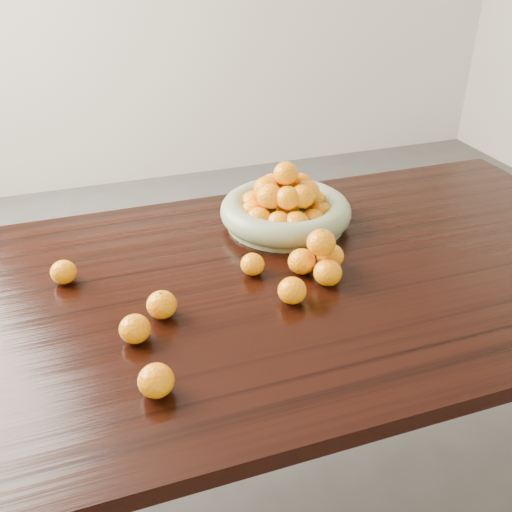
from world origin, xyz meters
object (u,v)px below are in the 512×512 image
object	(u,v)px
dining_table	(269,307)
fruit_bowl	(285,208)
orange_pyramid	(320,258)
loose_orange_0	(162,305)

from	to	relation	value
dining_table	fruit_bowl	xyz separation A→B (m)	(0.14, 0.25, 0.14)
orange_pyramid	fruit_bowl	bearing A→B (deg)	86.41
fruit_bowl	loose_orange_0	size ratio (longest dim) A/B	5.53
dining_table	loose_orange_0	bearing A→B (deg)	-165.62
dining_table	orange_pyramid	xyz separation A→B (m)	(0.12, -0.03, 0.14)
orange_pyramid	loose_orange_0	xyz separation A→B (m)	(-0.39, -0.04, -0.02)
loose_orange_0	fruit_bowl	bearing A→B (deg)	37.84
orange_pyramid	loose_orange_0	world-z (taller)	orange_pyramid
dining_table	orange_pyramid	bearing A→B (deg)	-12.25
fruit_bowl	loose_orange_0	bearing A→B (deg)	-142.16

